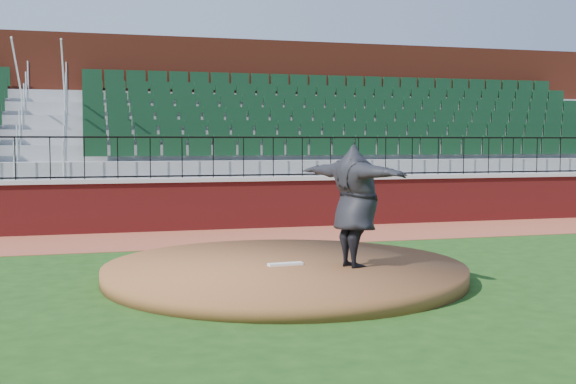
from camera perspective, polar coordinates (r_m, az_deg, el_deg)
name	(u,v)px	position (r m, az deg, el deg)	size (l,w,h in m)	color
ground	(314,280)	(11.59, 2.02, -6.92)	(90.00, 90.00, 0.00)	#193E11
warning_track	(242,237)	(16.75, -3.62, -3.52)	(34.00, 3.20, 0.01)	brown
field_wall	(229,205)	(18.24, -4.68, -1.03)	(34.00, 0.35, 1.20)	maroon
wall_cap	(229,179)	(18.20, -4.70, 1.01)	(34.00, 0.45, 0.10)	#B7B7B7
wall_railing	(228,157)	(18.18, -4.71, 2.74)	(34.00, 0.05, 1.00)	black
seating_stands	(210,138)	(20.86, -6.15, 4.26)	(34.00, 5.10, 4.60)	gray
concourse_wall	(196,124)	(23.63, -7.29, 5.31)	(34.00, 0.50, 5.50)	maroon
pitchers_mound	(285,271)	(11.62, -0.26, -6.27)	(5.73, 5.73, 0.25)	brown
pitching_rubber	(285,264)	(11.45, -0.21, -5.69)	(0.56, 0.14, 0.04)	white
pitcher	(355,206)	(11.24, 5.29, -1.11)	(2.33, 0.63, 1.90)	black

